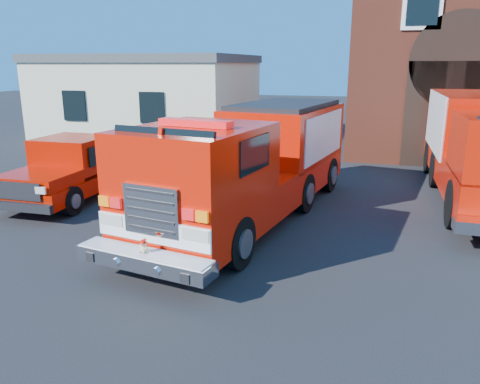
# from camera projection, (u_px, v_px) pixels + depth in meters

# --- Properties ---
(ground) EXTENTS (100.00, 100.00, 0.00)m
(ground) POSITION_uv_depth(u_px,v_px,m) (254.00, 231.00, 11.27)
(ground) COLOR black
(ground) RESTS_ON ground
(side_building) EXTENTS (10.20, 8.20, 4.35)m
(side_building) POSITION_uv_depth(u_px,v_px,m) (151.00, 96.00, 25.11)
(side_building) COLOR beige
(side_building) RESTS_ON ground
(fire_engine) EXTENTS (4.13, 9.52, 2.84)m
(fire_engine) POSITION_uv_depth(u_px,v_px,m) (253.00, 162.00, 11.99)
(fire_engine) COLOR black
(fire_engine) RESTS_ON ground
(pickup_truck) EXTENTS (2.04, 5.59, 1.83)m
(pickup_truck) POSITION_uv_depth(u_px,v_px,m) (80.00, 168.00, 14.15)
(pickup_truck) COLOR black
(pickup_truck) RESTS_ON ground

